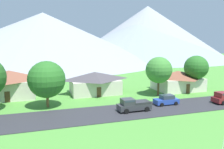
{
  "coord_description": "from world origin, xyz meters",
  "views": [
    {
      "loc": [
        -4.84,
        1.5,
        10.32
      ],
      "look_at": [
        1.84,
        22.3,
        7.27
      ],
      "focal_mm": 34.46,
      "sensor_mm": 36.0,
      "label": 1
    }
  ],
  "objects_px": {
    "house_leftmost": "(178,80)",
    "tree_center": "(47,79)",
    "parked_car_blue_mid_west": "(166,100)",
    "tree_left_of_center": "(159,70)",
    "tree_right_of_center": "(196,67)",
    "pickup_truck_charcoal_east_side": "(133,105)",
    "house_right_center": "(95,82)",
    "house_left_center": "(10,84)"
  },
  "relations": [
    {
      "from": "tree_left_of_center",
      "to": "tree_right_of_center",
      "type": "xyz_separation_m",
      "value": [
        9.67,
        0.83,
        0.13
      ]
    },
    {
      "from": "house_left_center",
      "to": "tree_right_of_center",
      "type": "height_order",
      "value": "tree_right_of_center"
    },
    {
      "from": "house_leftmost",
      "to": "house_right_center",
      "type": "xyz_separation_m",
      "value": [
        -18.88,
        2.39,
        0.11
      ]
    },
    {
      "from": "house_left_center",
      "to": "house_right_center",
      "type": "height_order",
      "value": "house_left_center"
    },
    {
      "from": "house_leftmost",
      "to": "tree_right_of_center",
      "type": "distance_m",
      "value": 4.9
    },
    {
      "from": "house_leftmost",
      "to": "parked_car_blue_mid_west",
      "type": "bearing_deg",
      "value": -132.29
    },
    {
      "from": "house_left_center",
      "to": "tree_right_of_center",
      "type": "xyz_separation_m",
      "value": [
        38.14,
        -6.33,
        2.57
      ]
    },
    {
      "from": "tree_left_of_center",
      "to": "tree_center",
      "type": "distance_m",
      "value": 21.72
    },
    {
      "from": "tree_right_of_center",
      "to": "pickup_truck_charcoal_east_side",
      "type": "relative_size",
      "value": 1.53
    },
    {
      "from": "house_leftmost",
      "to": "house_left_center",
      "type": "bearing_deg",
      "value": 174.27
    },
    {
      "from": "pickup_truck_charcoal_east_side",
      "to": "house_right_center",
      "type": "bearing_deg",
      "value": 101.31
    },
    {
      "from": "house_left_center",
      "to": "house_right_center",
      "type": "distance_m",
      "value": 16.7
    },
    {
      "from": "tree_center",
      "to": "tree_right_of_center",
      "type": "xyz_separation_m",
      "value": [
        31.32,
        2.49,
        0.7
      ]
    },
    {
      "from": "house_leftmost",
      "to": "parked_car_blue_mid_west",
      "type": "xyz_separation_m",
      "value": [
        -9.23,
        -10.14,
        -1.41
      ]
    },
    {
      "from": "house_leftmost",
      "to": "tree_left_of_center",
      "type": "distance_m",
      "value": 8.46
    },
    {
      "from": "tree_left_of_center",
      "to": "pickup_truck_charcoal_east_side",
      "type": "xyz_separation_m",
      "value": [
        -9.0,
        -8.1,
        -4.17
      ]
    },
    {
      "from": "tree_left_of_center",
      "to": "tree_right_of_center",
      "type": "relative_size",
      "value": 0.99
    },
    {
      "from": "parked_car_blue_mid_west",
      "to": "pickup_truck_charcoal_east_side",
      "type": "distance_m",
      "value": 7.02
    },
    {
      "from": "house_left_center",
      "to": "parked_car_blue_mid_west",
      "type": "relative_size",
      "value": 2.41
    },
    {
      "from": "house_left_center",
      "to": "tree_right_of_center",
      "type": "bearing_deg",
      "value": -9.43
    },
    {
      "from": "tree_left_of_center",
      "to": "tree_right_of_center",
      "type": "bearing_deg",
      "value": 4.91
    },
    {
      "from": "house_right_center",
      "to": "tree_center",
      "type": "xyz_separation_m",
      "value": [
        -9.83,
        -7.65,
        2.28
      ]
    },
    {
      "from": "house_left_center",
      "to": "tree_center",
      "type": "height_order",
      "value": "tree_center"
    },
    {
      "from": "house_leftmost",
      "to": "tree_center",
      "type": "relative_size",
      "value": 1.39
    },
    {
      "from": "tree_right_of_center",
      "to": "parked_car_blue_mid_west",
      "type": "relative_size",
      "value": 1.89
    },
    {
      "from": "parked_car_blue_mid_west",
      "to": "tree_left_of_center",
      "type": "bearing_deg",
      "value": 71.71
    },
    {
      "from": "tree_center",
      "to": "pickup_truck_charcoal_east_side",
      "type": "bearing_deg",
      "value": -26.99
    },
    {
      "from": "house_leftmost",
      "to": "tree_center",
      "type": "distance_m",
      "value": 29.28
    },
    {
      "from": "house_left_center",
      "to": "tree_left_of_center",
      "type": "height_order",
      "value": "tree_left_of_center"
    },
    {
      "from": "parked_car_blue_mid_west",
      "to": "house_leftmost",
      "type": "bearing_deg",
      "value": 47.71
    },
    {
      "from": "house_left_center",
      "to": "parked_car_blue_mid_west",
      "type": "height_order",
      "value": "house_left_center"
    },
    {
      "from": "house_right_center",
      "to": "tree_left_of_center",
      "type": "xyz_separation_m",
      "value": [
        11.82,
        -5.99,
        2.85
      ]
    },
    {
      "from": "house_left_center",
      "to": "tree_right_of_center",
      "type": "distance_m",
      "value": 38.75
    },
    {
      "from": "tree_left_of_center",
      "to": "tree_center",
      "type": "height_order",
      "value": "tree_left_of_center"
    },
    {
      "from": "house_right_center",
      "to": "pickup_truck_charcoal_east_side",
      "type": "relative_size",
      "value": 2.07
    },
    {
      "from": "house_leftmost",
      "to": "tree_left_of_center",
      "type": "bearing_deg",
      "value": -152.99
    },
    {
      "from": "tree_right_of_center",
      "to": "pickup_truck_charcoal_east_side",
      "type": "bearing_deg",
      "value": -154.44
    },
    {
      "from": "house_right_center",
      "to": "parked_car_blue_mid_west",
      "type": "relative_size",
      "value": 2.57
    },
    {
      "from": "house_right_center",
      "to": "tree_center",
      "type": "relative_size",
      "value": 1.4
    },
    {
      "from": "house_leftmost",
      "to": "parked_car_blue_mid_west",
      "type": "distance_m",
      "value": 13.78
    },
    {
      "from": "tree_right_of_center",
      "to": "parked_car_blue_mid_west",
      "type": "bearing_deg",
      "value": -148.08
    },
    {
      "from": "house_right_center",
      "to": "tree_right_of_center",
      "type": "height_order",
      "value": "tree_right_of_center"
    }
  ]
}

